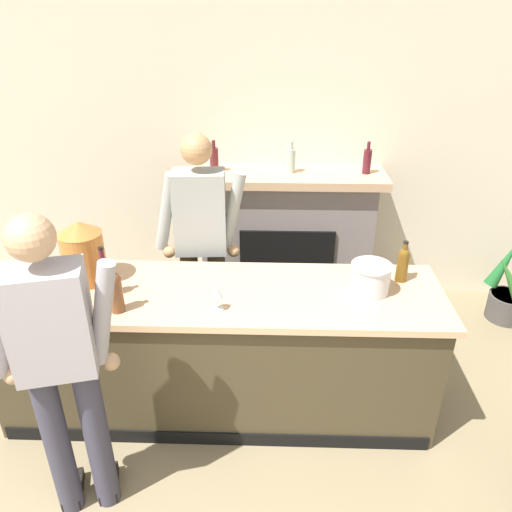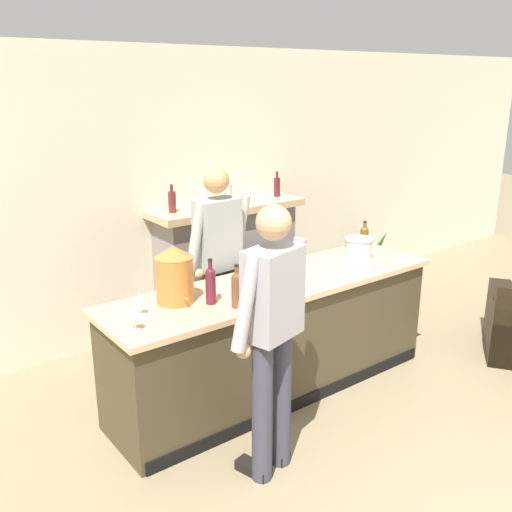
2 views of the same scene
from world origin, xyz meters
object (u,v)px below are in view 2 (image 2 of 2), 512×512
fireplace_stone (227,263)px  wine_glass_by_dispenser (297,273)px  potted_plant_corner (371,266)px  person_bartender (218,262)px  copper_dispenser (174,274)px  wine_bottle_burgundy_dark (237,288)px  wine_glass_near_bucket (134,311)px  wine_bottle_cabernet_heavy (211,284)px  ice_bucket_steel (358,248)px  wine_bottle_riesling_slim (364,237)px  wine_glass_mid_counter (140,299)px  person_customer (272,332)px

fireplace_stone → wine_glass_by_dispenser: (-0.44, -1.58, 0.42)m
potted_plant_corner → person_bartender: bearing=-167.2°
copper_dispenser → wine_bottle_burgundy_dark: 0.45m
wine_bottle_burgundy_dark → wine_glass_near_bucket: 0.73m
potted_plant_corner → wine_bottle_cabernet_heavy: 3.43m
fireplace_stone → potted_plant_corner: fireplace_stone is taller
fireplace_stone → wine_glass_near_bucket: bearing=-138.7°
copper_dispenser → wine_glass_near_bucket: 0.51m
ice_bucket_steel → wine_glass_near_bucket: size_ratio=1.45×
potted_plant_corner → copper_dispenser: (-3.27, -1.06, 0.88)m
wine_bottle_riesling_slim → wine_glass_by_dispenser: size_ratio=1.63×
potted_plant_corner → copper_dispenser: copper_dispenser is taller
wine_bottle_cabernet_heavy → copper_dispenser: bearing=136.5°
person_bartender → copper_dispenser: (-0.68, -0.47, 0.16)m
person_bartender → wine_glass_by_dispenser: bearing=-76.1°
person_bartender → wine_glass_mid_counter: bearing=-151.7°
fireplace_stone → wine_glass_mid_counter: size_ratio=9.93×
fireplace_stone → wine_bottle_cabernet_heavy: bearing=-127.9°
person_customer → person_bartender: (0.51, 1.35, 0.00)m
fireplace_stone → ice_bucket_steel: size_ratio=6.47×
person_bartender → wine_glass_near_bucket: person_bartender is taller
wine_bottle_cabernet_heavy → wine_glass_by_dispenser: size_ratio=1.92×
ice_bucket_steel → wine_bottle_burgundy_dark: 1.51m
potted_plant_corner → person_customer: (-3.11, -1.94, 0.71)m
wine_glass_near_bucket → wine_glass_mid_counter: wine_glass_near_bucket is taller
fireplace_stone → wine_glass_mid_counter: (-1.61, -1.32, 0.41)m
wine_bottle_burgundy_dark → wine_glass_by_dispenser: (0.57, 0.03, -0.02)m
wine_bottle_riesling_slim → wine_glass_by_dispenser: bearing=-161.8°
wine_bottle_riesling_slim → wine_bottle_burgundy_dark: bearing=-166.7°
potted_plant_corner → wine_glass_by_dispenser: size_ratio=4.30×
wine_bottle_riesling_slim → wine_bottle_burgundy_dark: 1.76m
person_bartender → ice_bucket_steel: (1.11, -0.55, 0.05)m
potted_plant_corner → wine_glass_near_bucket: bearing=-160.4°
wine_glass_near_bucket → wine_bottle_burgundy_dark: bearing=-6.2°
person_bartender → wine_bottle_burgundy_dark: bearing=-115.2°
person_customer → wine_glass_near_bucket: person_customer is taller
ice_bucket_steel → wine_bottle_cabernet_heavy: 1.60m
wine_bottle_cabernet_heavy → wine_bottle_riesling_slim: bearing=7.5°
potted_plant_corner → wine_bottle_riesling_slim: (-1.27, -0.99, 0.80)m
fireplace_stone → wine_bottle_cabernet_heavy: 1.89m
fireplace_stone → wine_glass_by_dispenser: size_ratio=9.49×
wine_glass_by_dispenser → fireplace_stone: bearing=74.4°
wine_bottle_burgundy_dark → copper_dispenser: bearing=130.9°
wine_glass_near_bucket → person_customer: bearing=-45.8°
person_customer → copper_dispenser: bearing=100.8°
wine_bottle_cabernet_heavy → wine_glass_near_bucket: wine_bottle_cabernet_heavy is taller
copper_dispenser → ice_bucket_steel: copper_dispenser is taller
ice_bucket_steel → wine_glass_by_dispenser: bearing=-165.7°
wine_glass_near_bucket → wine_glass_by_dispenser: wine_glass_near_bucket is taller
fireplace_stone → wine_bottle_cabernet_heavy: size_ratio=4.93×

